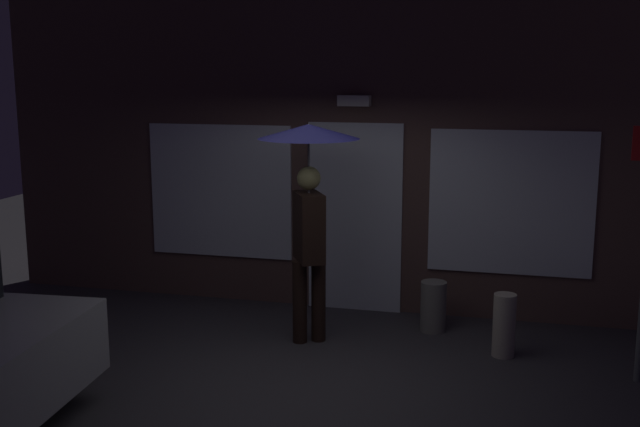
# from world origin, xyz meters

# --- Properties ---
(ground_plane) EXTENTS (18.00, 18.00, 0.00)m
(ground_plane) POSITION_xyz_m (0.00, 0.00, 0.00)
(ground_plane) COLOR #38353A
(building_facade) EXTENTS (8.81, 0.48, 3.84)m
(building_facade) POSITION_xyz_m (0.00, 2.34, 1.90)
(building_facade) COLOR brown
(building_facade) RESTS_ON ground
(person_with_umbrella) EXTENTS (1.02, 1.02, 2.26)m
(person_with_umbrella) POSITION_xyz_m (-0.23, 0.99, 1.66)
(person_with_umbrella) COLOR black
(person_with_umbrella) RESTS_ON ground
(sidewalk_bollard) EXTENTS (0.28, 0.28, 0.55)m
(sidewalk_bollard) POSITION_xyz_m (0.99, 1.63, 0.27)
(sidewalk_bollard) COLOR slate
(sidewalk_bollard) RESTS_ON ground
(sidewalk_bollard_2) EXTENTS (0.22, 0.22, 0.63)m
(sidewalk_bollard_2) POSITION_xyz_m (1.74, 1.06, 0.32)
(sidewalk_bollard_2) COLOR #B2A899
(sidewalk_bollard_2) RESTS_ON ground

